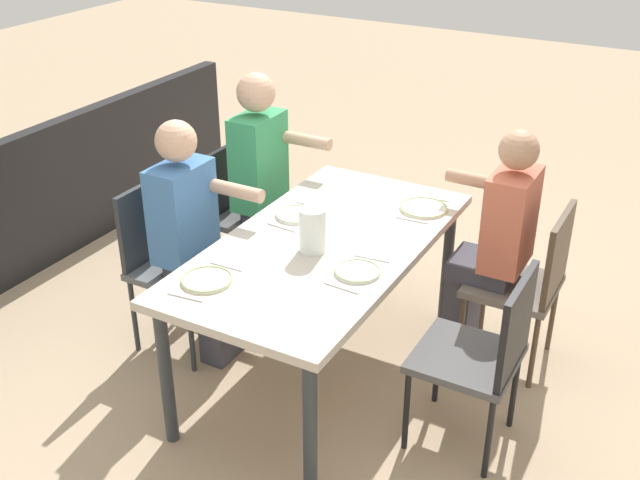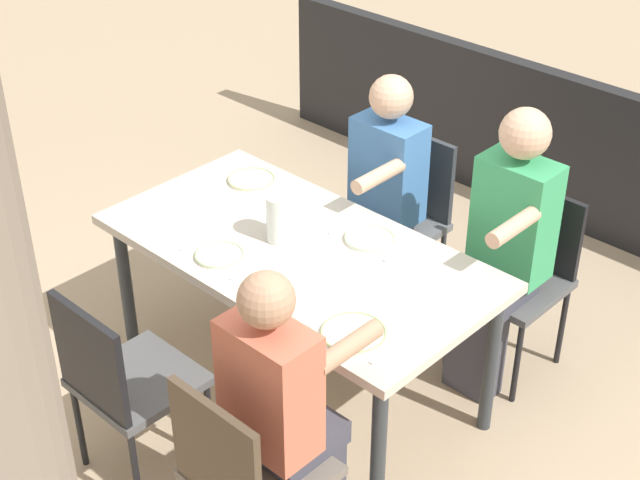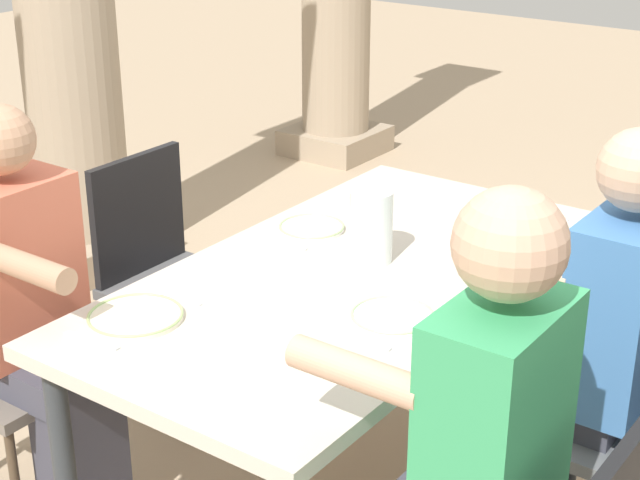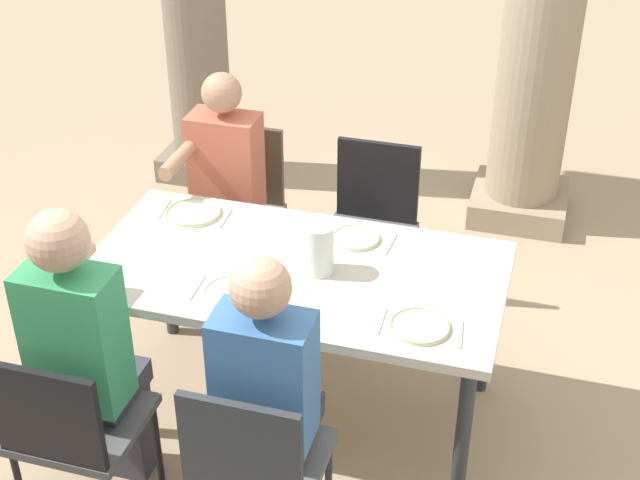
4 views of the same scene
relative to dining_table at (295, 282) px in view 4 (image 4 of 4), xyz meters
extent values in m
plane|color=tan|center=(0.00, 0.00, -0.70)|extent=(16.00, 16.00, 0.00)
cube|color=beige|center=(0.00, 0.00, 0.05)|extent=(1.72, 0.90, 0.04)
cylinder|color=#2D3338|center=(-0.78, 0.37, -0.33)|extent=(0.06, 0.06, 0.73)
cylinder|color=#2D3338|center=(0.78, 0.37, -0.33)|extent=(0.06, 0.06, 0.73)
cylinder|color=#2D3338|center=(-0.78, -0.37, -0.33)|extent=(0.06, 0.06, 0.73)
cylinder|color=#2D3338|center=(0.78, -0.37, -0.33)|extent=(0.06, 0.06, 0.73)
cube|color=#6A6158|center=(-0.59, 0.79, -0.25)|extent=(0.44, 0.44, 0.04)
cube|color=#473828|center=(-0.59, 0.99, -0.03)|extent=(0.42, 0.03, 0.45)
cylinder|color=#473828|center=(-0.78, 0.60, -0.48)|extent=(0.03, 0.03, 0.43)
cylinder|color=#473828|center=(-0.40, 0.60, -0.48)|extent=(0.03, 0.03, 0.43)
cylinder|color=#473828|center=(-0.78, 0.98, -0.48)|extent=(0.03, 0.03, 0.43)
cylinder|color=#473828|center=(-0.40, 0.98, -0.48)|extent=(0.03, 0.03, 0.43)
cube|color=#4F4F50|center=(-0.59, -0.79, -0.24)|extent=(0.44, 0.44, 0.04)
cube|color=black|center=(-0.59, -0.99, -0.03)|extent=(0.42, 0.03, 0.41)
cylinder|color=black|center=(-0.40, -0.60, -0.48)|extent=(0.03, 0.03, 0.44)
cylinder|color=black|center=(-0.78, -0.60, -0.48)|extent=(0.03, 0.03, 0.44)
cube|color=#4F4F50|center=(0.12, 0.79, -0.25)|extent=(0.44, 0.44, 0.04)
cube|color=black|center=(0.12, 0.99, -0.02)|extent=(0.42, 0.03, 0.45)
cylinder|color=black|center=(-0.07, 0.60, -0.48)|extent=(0.03, 0.03, 0.43)
cylinder|color=black|center=(0.31, 0.60, -0.48)|extent=(0.03, 0.03, 0.43)
cylinder|color=black|center=(-0.07, 0.98, -0.48)|extent=(0.03, 0.03, 0.43)
cylinder|color=black|center=(0.31, 0.98, -0.48)|extent=(0.03, 0.03, 0.43)
cube|color=#5B5E61|center=(0.12, -0.79, -0.23)|extent=(0.44, 0.44, 0.04)
cube|color=#2D3338|center=(0.12, -0.99, -0.01)|extent=(0.42, 0.03, 0.45)
cylinder|color=#2D3338|center=(-0.07, -0.60, -0.47)|extent=(0.03, 0.03, 0.45)
cube|color=#3F3F4C|center=(0.12, -0.54, -0.47)|extent=(0.24, 0.14, 0.46)
cube|color=#3F3F4C|center=(0.12, -0.63, -0.19)|extent=(0.28, 0.32, 0.10)
cube|color=#3F72B2|center=(0.12, -0.74, 0.12)|extent=(0.34, 0.20, 0.51)
sphere|color=tan|center=(0.12, -0.74, 0.49)|extent=(0.21, 0.21, 0.21)
cylinder|color=tan|center=(-0.02, -0.50, 0.23)|extent=(0.07, 0.30, 0.07)
cube|color=#3F3F4C|center=(-0.59, 0.53, -0.47)|extent=(0.24, 0.14, 0.46)
cube|color=#3F3F4C|center=(-0.59, 0.62, -0.19)|extent=(0.28, 0.32, 0.10)
cube|color=#CC664C|center=(-0.59, 0.73, 0.11)|extent=(0.34, 0.20, 0.50)
sphere|color=tan|center=(-0.59, 0.73, 0.48)|extent=(0.19, 0.19, 0.19)
cylinder|color=tan|center=(-0.73, 0.49, 0.22)|extent=(0.07, 0.30, 0.07)
cube|color=#3F3F4C|center=(-0.59, -0.54, -0.47)|extent=(0.24, 0.14, 0.46)
cube|color=#3F3F4C|center=(-0.59, -0.63, -0.19)|extent=(0.28, 0.32, 0.10)
cube|color=#389E60|center=(-0.59, -0.74, 0.14)|extent=(0.34, 0.20, 0.55)
sphere|color=tan|center=(-0.59, -0.74, 0.55)|extent=(0.22, 0.22, 0.22)
cylinder|color=tan|center=(-0.73, -0.50, 0.26)|extent=(0.07, 0.30, 0.07)
cube|color=gray|center=(-1.30, 2.06, -0.62)|extent=(0.51, 0.51, 0.16)
cube|color=tan|center=(0.79, 2.06, -0.62)|extent=(0.57, 0.57, 0.16)
cylinder|color=silver|center=(-0.57, 0.28, 0.08)|extent=(0.25, 0.25, 0.01)
torus|color=#A0BE77|center=(-0.57, 0.28, 0.09)|extent=(0.25, 0.25, 0.01)
cube|color=silver|center=(-0.72, 0.28, 0.08)|extent=(0.03, 0.17, 0.01)
cube|color=silver|center=(-0.42, 0.28, 0.08)|extent=(0.03, 0.17, 0.01)
cylinder|color=white|center=(-0.18, -0.25, 0.08)|extent=(0.22, 0.22, 0.01)
torus|color=#A9CD91|center=(-0.18, -0.25, 0.09)|extent=(0.22, 0.22, 0.01)
cube|color=silver|center=(-0.33, -0.25, 0.08)|extent=(0.02, 0.17, 0.01)
cube|color=silver|center=(-0.03, -0.25, 0.08)|extent=(0.03, 0.17, 0.01)
cylinder|color=white|center=(0.19, 0.28, 0.08)|extent=(0.20, 0.20, 0.01)
torus|color=#A4C786|center=(0.19, 0.28, 0.09)|extent=(0.21, 0.21, 0.01)
cube|color=silver|center=(0.04, 0.28, 0.08)|extent=(0.03, 0.17, 0.01)
cube|color=silver|center=(0.34, 0.28, 0.08)|extent=(0.03, 0.17, 0.01)
cylinder|color=silver|center=(0.57, -0.26, 0.08)|extent=(0.22, 0.22, 0.01)
torus|color=#A0BE77|center=(0.57, -0.26, 0.09)|extent=(0.23, 0.23, 0.01)
cube|color=silver|center=(0.42, -0.26, 0.08)|extent=(0.02, 0.17, 0.01)
cube|color=silver|center=(0.72, -0.26, 0.08)|extent=(0.03, 0.17, 0.01)
cylinder|color=white|center=(0.10, 0.00, 0.18)|extent=(0.13, 0.13, 0.21)
cylinder|color=#EFEAC6|center=(0.10, 0.00, 0.15)|extent=(0.12, 0.12, 0.14)
camera|label=1|loc=(2.87, 1.57, 1.79)|focal=43.41mm
camera|label=2|loc=(-2.42, 2.41, 2.28)|focal=53.66mm
camera|label=3|loc=(-2.15, -1.45, 1.26)|focal=56.13mm
camera|label=4|loc=(0.96, -2.96, 2.14)|focal=50.85mm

